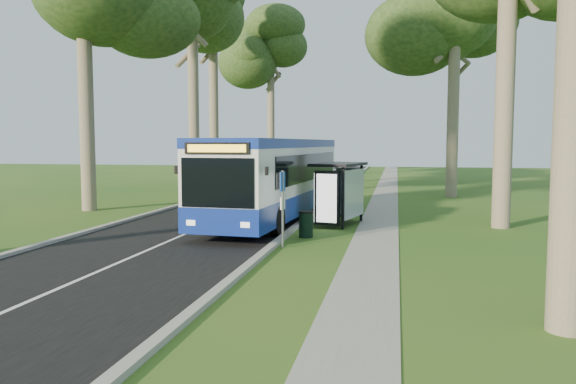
% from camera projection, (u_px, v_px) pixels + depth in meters
% --- Properties ---
extents(ground, '(120.00, 120.00, 0.00)m').
position_uv_depth(ground, '(269.00, 250.00, 16.53)').
color(ground, '#2C591B').
rests_on(ground, ground).
extents(road, '(7.00, 100.00, 0.02)m').
position_uv_depth(road, '(245.00, 209.00, 26.98)').
color(road, black).
rests_on(road, ground).
extents(kerb_east, '(0.25, 100.00, 0.12)m').
position_uv_depth(kerb_east, '(317.00, 209.00, 26.31)').
color(kerb_east, '#9E9B93').
rests_on(kerb_east, ground).
extents(kerb_west, '(0.25, 100.00, 0.12)m').
position_uv_depth(kerb_west, '(176.00, 206.00, 27.63)').
color(kerb_west, '#9E9B93').
rests_on(kerb_west, ground).
extents(centre_line, '(0.12, 100.00, 0.00)m').
position_uv_depth(centre_line, '(245.00, 208.00, 26.97)').
color(centre_line, white).
rests_on(centre_line, road).
extents(footpath, '(1.50, 100.00, 0.02)m').
position_uv_depth(footpath, '(381.00, 212.00, 25.74)').
color(footpath, gray).
rests_on(footpath, ground).
extents(bus, '(3.49, 12.64, 3.31)m').
position_uv_depth(bus, '(275.00, 179.00, 22.84)').
color(bus, white).
rests_on(bus, ground).
extents(bus_stop_sign, '(0.11, 0.33, 2.34)m').
position_uv_depth(bus_stop_sign, '(283.00, 199.00, 16.83)').
color(bus_stop_sign, gray).
rests_on(bus_stop_sign, ground).
extents(bus_shelter, '(2.10, 3.05, 2.39)m').
position_uv_depth(bus_shelter, '(341.00, 182.00, 21.30)').
color(bus_shelter, black).
rests_on(bus_shelter, ground).
extents(litter_bin, '(0.50, 0.50, 0.88)m').
position_uv_depth(litter_bin, '(306.00, 224.00, 18.79)').
color(litter_bin, black).
rests_on(litter_bin, ground).
extents(car_white, '(3.13, 5.04, 1.60)m').
position_uv_depth(car_white, '(253.00, 171.00, 47.32)').
color(car_white, white).
rests_on(car_white, ground).
extents(car_silver, '(1.84, 4.36, 1.40)m').
position_uv_depth(car_silver, '(247.00, 171.00, 49.24)').
color(car_silver, '#9EA0A6').
rests_on(car_silver, ground).
extents(tree_west_c, '(5.20, 5.20, 15.21)m').
position_uv_depth(tree_west_c, '(192.00, 12.00, 34.86)').
color(tree_west_c, '#7A6B56').
rests_on(tree_west_c, ground).
extents(tree_west_d, '(5.20, 5.20, 18.09)m').
position_uv_depth(tree_west_d, '(213.00, 15.00, 44.84)').
color(tree_west_d, '#7A6B56').
rests_on(tree_west_d, ground).
extents(tree_west_e, '(5.20, 5.20, 16.01)m').
position_uv_depth(tree_west_e, '(271.00, 53.00, 54.28)').
color(tree_west_e, '#7A6B56').
rests_on(tree_west_e, ground).
extents(tree_east_c, '(5.20, 5.20, 14.65)m').
position_uv_depth(tree_east_c, '(456.00, 7.00, 31.90)').
color(tree_east_c, '#7A6B56').
rests_on(tree_east_c, ground).
extents(tree_east_d, '(5.20, 5.20, 15.11)m').
position_uv_depth(tree_east_d, '(456.00, 39.00, 43.38)').
color(tree_east_d, '#7A6B56').
rests_on(tree_east_d, ground).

